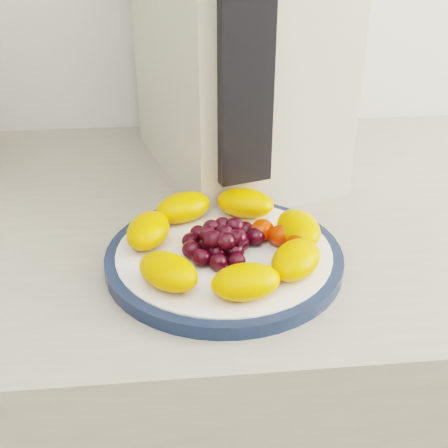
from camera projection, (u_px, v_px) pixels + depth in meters
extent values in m
cylinder|color=#14223D|center=(224.00, 258.00, 0.67)|extent=(0.25, 0.25, 0.01)
cylinder|color=white|center=(224.00, 258.00, 0.67)|extent=(0.23, 0.23, 0.02)
cube|color=#BEB7A1|center=(237.00, 38.00, 0.81)|extent=(0.28, 0.33, 0.36)
cube|color=black|center=(245.00, 68.00, 0.67)|extent=(0.06, 0.04, 0.27)
ellipsoid|color=#FD8500|center=(299.00, 228.00, 0.67)|extent=(0.05, 0.07, 0.03)
ellipsoid|color=#FD8500|center=(245.00, 203.00, 0.73)|extent=(0.08, 0.07, 0.03)
ellipsoid|color=#FD8500|center=(183.00, 207.00, 0.72)|extent=(0.08, 0.07, 0.03)
ellipsoid|color=#FD8500|center=(148.00, 230.00, 0.67)|extent=(0.06, 0.08, 0.03)
ellipsoid|color=#FD8500|center=(168.00, 272.00, 0.60)|extent=(0.08, 0.08, 0.03)
ellipsoid|color=#FD8500|center=(246.00, 282.00, 0.59)|extent=(0.07, 0.05, 0.03)
ellipsoid|color=#FD8500|center=(296.00, 260.00, 0.62)|extent=(0.08, 0.08, 0.03)
ellipsoid|color=black|center=(224.00, 243.00, 0.66)|extent=(0.02, 0.02, 0.02)
ellipsoid|color=black|center=(241.00, 243.00, 0.66)|extent=(0.02, 0.02, 0.02)
ellipsoid|color=black|center=(231.00, 235.00, 0.68)|extent=(0.02, 0.02, 0.02)
ellipsoid|color=black|center=(214.00, 236.00, 0.67)|extent=(0.02, 0.02, 0.02)
ellipsoid|color=black|center=(207.00, 245.00, 0.66)|extent=(0.02, 0.02, 0.02)
ellipsoid|color=black|center=(217.00, 252.00, 0.65)|extent=(0.02, 0.02, 0.02)
ellipsoid|color=black|center=(234.00, 251.00, 0.65)|extent=(0.02, 0.02, 0.02)
ellipsoid|color=black|center=(255.00, 237.00, 0.67)|extent=(0.02, 0.02, 0.02)
ellipsoid|color=black|center=(245.00, 230.00, 0.69)|extent=(0.02, 0.02, 0.02)
ellipsoid|color=black|center=(229.00, 227.00, 0.69)|extent=(0.02, 0.02, 0.02)
ellipsoid|color=black|center=(212.00, 228.00, 0.69)|extent=(0.02, 0.02, 0.02)
ellipsoid|color=black|center=(198.00, 233.00, 0.68)|extent=(0.02, 0.02, 0.02)
ellipsoid|color=black|center=(191.00, 241.00, 0.67)|extent=(0.02, 0.02, 0.02)
ellipsoid|color=black|center=(192.00, 250.00, 0.65)|extent=(0.02, 0.02, 0.02)
ellipsoid|color=black|center=(202.00, 258.00, 0.64)|extent=(0.02, 0.02, 0.02)
ellipsoid|color=black|center=(218.00, 262.00, 0.63)|extent=(0.02, 0.02, 0.02)
ellipsoid|color=black|center=(237.00, 261.00, 0.63)|extent=(0.02, 0.02, 0.02)
ellipsoid|color=black|center=(224.00, 233.00, 0.65)|extent=(0.02, 0.02, 0.02)
ellipsoid|color=black|center=(234.00, 226.00, 0.67)|extent=(0.02, 0.02, 0.02)
ellipsoid|color=black|center=(222.00, 225.00, 0.67)|extent=(0.02, 0.02, 0.02)
ellipsoid|color=black|center=(211.00, 228.00, 0.66)|extent=(0.02, 0.02, 0.02)
ellipsoid|color=black|center=(207.00, 234.00, 0.65)|extent=(0.02, 0.02, 0.02)
ellipsoid|color=black|center=(213.00, 239.00, 0.64)|extent=(0.02, 0.02, 0.02)
ellipsoid|color=black|center=(226.00, 241.00, 0.64)|extent=(0.02, 0.02, 0.02)
ellipsoid|color=black|center=(237.00, 238.00, 0.64)|extent=(0.02, 0.02, 0.02)
ellipsoid|color=red|center=(282.00, 235.00, 0.67)|extent=(0.03, 0.03, 0.02)
ellipsoid|color=red|center=(304.00, 231.00, 0.68)|extent=(0.04, 0.03, 0.02)
ellipsoid|color=red|center=(297.00, 245.00, 0.65)|extent=(0.04, 0.04, 0.02)
ellipsoid|color=red|center=(262.00, 230.00, 0.68)|extent=(0.04, 0.04, 0.02)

